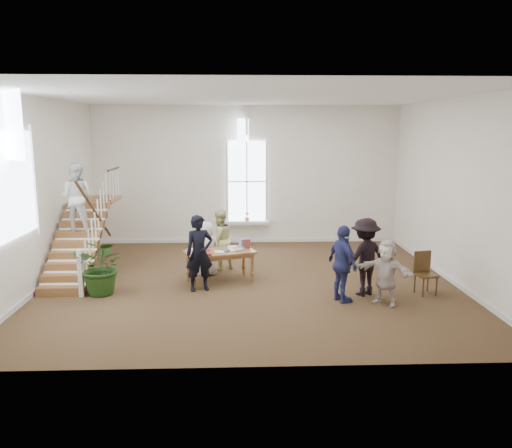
{
  "coord_description": "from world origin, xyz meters",
  "views": [
    {
      "loc": [
        -0.31,
        -11.9,
        3.74
      ],
      "look_at": [
        0.15,
        0.4,
        1.39
      ],
      "focal_mm": 35.0,
      "sensor_mm": 36.0,
      "label": 1
    }
  ],
  "objects_px": {
    "police_officer": "(199,253)",
    "elderly_woman": "(207,249)",
    "woman_cluster_a": "(343,264)",
    "woman_cluster_c": "(386,272)",
    "library_table": "(219,254)",
    "floor_plant": "(103,266)",
    "side_chair": "(424,270)",
    "person_yellow": "(219,240)",
    "woman_cluster_b": "(365,257)"
  },
  "relations": [
    {
      "from": "police_officer",
      "to": "woman_cluster_b",
      "type": "distance_m",
      "value": 3.81
    },
    {
      "from": "elderly_woman",
      "to": "police_officer",
      "type": "bearing_deg",
      "value": 61.34
    },
    {
      "from": "elderly_woman",
      "to": "woman_cluster_a",
      "type": "xyz_separation_m",
      "value": [
        3.08,
        -2.15,
        0.15
      ]
    },
    {
      "from": "library_table",
      "to": "woman_cluster_a",
      "type": "xyz_separation_m",
      "value": [
        2.74,
        -1.55,
        0.15
      ]
    },
    {
      "from": "elderly_woman",
      "to": "woman_cluster_b",
      "type": "xyz_separation_m",
      "value": [
        3.68,
        -1.7,
        0.19
      ]
    },
    {
      "from": "woman_cluster_b",
      "to": "floor_plant",
      "type": "height_order",
      "value": "woman_cluster_b"
    },
    {
      "from": "elderly_woman",
      "to": "woman_cluster_a",
      "type": "relative_size",
      "value": 0.82
    },
    {
      "from": "police_officer",
      "to": "elderly_woman",
      "type": "relative_size",
      "value": 1.27
    },
    {
      "from": "woman_cluster_b",
      "to": "side_chair",
      "type": "xyz_separation_m",
      "value": [
        1.41,
        0.05,
        -0.35
      ]
    },
    {
      "from": "library_table",
      "to": "woman_cluster_b",
      "type": "height_order",
      "value": "woman_cluster_b"
    },
    {
      "from": "elderly_woman",
      "to": "woman_cluster_a",
      "type": "bearing_deg",
      "value": 120.97
    },
    {
      "from": "woman_cluster_c",
      "to": "person_yellow",
      "type": "bearing_deg",
      "value": -178.65
    },
    {
      "from": "woman_cluster_b",
      "to": "woman_cluster_a",
      "type": "bearing_deg",
      "value": 9.61
    },
    {
      "from": "elderly_woman",
      "to": "side_chair",
      "type": "xyz_separation_m",
      "value": [
        5.09,
        -1.65,
        -0.16
      ]
    },
    {
      "from": "floor_plant",
      "to": "side_chair",
      "type": "relative_size",
      "value": 1.35
    },
    {
      "from": "floor_plant",
      "to": "woman_cluster_a",
      "type": "bearing_deg",
      "value": -7.28
    },
    {
      "from": "library_table",
      "to": "police_officer",
      "type": "distance_m",
      "value": 0.8
    },
    {
      "from": "elderly_woman",
      "to": "woman_cluster_c",
      "type": "bearing_deg",
      "value": 125.33
    },
    {
      "from": "person_yellow",
      "to": "police_officer",
      "type": "bearing_deg",
      "value": 43.67
    },
    {
      "from": "police_officer",
      "to": "woman_cluster_c",
      "type": "height_order",
      "value": "police_officer"
    },
    {
      "from": "woman_cluster_a",
      "to": "side_chair",
      "type": "relative_size",
      "value": 1.75
    },
    {
      "from": "person_yellow",
      "to": "elderly_woman",
      "type": "bearing_deg",
      "value": 25.58
    },
    {
      "from": "police_officer",
      "to": "floor_plant",
      "type": "xyz_separation_m",
      "value": [
        -2.19,
        -0.22,
        -0.24
      ]
    },
    {
      "from": "police_officer",
      "to": "floor_plant",
      "type": "bearing_deg",
      "value": 166.51
    },
    {
      "from": "library_table",
      "to": "woman_cluster_b",
      "type": "xyz_separation_m",
      "value": [
        3.34,
        -1.1,
        0.19
      ]
    },
    {
      "from": "person_yellow",
      "to": "side_chair",
      "type": "bearing_deg",
      "value": 122.33
    },
    {
      "from": "person_yellow",
      "to": "woman_cluster_c",
      "type": "distance_m",
      "value": 4.66
    },
    {
      "from": "police_officer",
      "to": "woman_cluster_b",
      "type": "relative_size",
      "value": 1.01
    },
    {
      "from": "woman_cluster_a",
      "to": "floor_plant",
      "type": "bearing_deg",
      "value": 61.18
    },
    {
      "from": "police_officer",
      "to": "floor_plant",
      "type": "height_order",
      "value": "police_officer"
    },
    {
      "from": "library_table",
      "to": "floor_plant",
      "type": "relative_size",
      "value": 1.41
    },
    {
      "from": "side_chair",
      "to": "person_yellow",
      "type": "bearing_deg",
      "value": 143.41
    },
    {
      "from": "woman_cluster_b",
      "to": "police_officer",
      "type": "bearing_deg",
      "value": -34.08
    },
    {
      "from": "woman_cluster_b",
      "to": "floor_plant",
      "type": "distance_m",
      "value": 5.98
    },
    {
      "from": "elderly_woman",
      "to": "side_chair",
      "type": "height_order",
      "value": "elderly_woman"
    },
    {
      "from": "woman_cluster_a",
      "to": "side_chair",
      "type": "bearing_deg",
      "value": -97.64
    },
    {
      "from": "elderly_woman",
      "to": "woman_cluster_b",
      "type": "bearing_deg",
      "value": 131.09
    },
    {
      "from": "police_officer",
      "to": "elderly_woman",
      "type": "bearing_deg",
      "value": 66.3
    },
    {
      "from": "woman_cluster_a",
      "to": "woman_cluster_c",
      "type": "xyz_separation_m",
      "value": [
        0.9,
        -0.2,
        -0.14
      ]
    },
    {
      "from": "library_table",
      "to": "side_chair",
      "type": "bearing_deg",
      "value": -31.3
    },
    {
      "from": "woman_cluster_a",
      "to": "library_table",
      "type": "bearing_deg",
      "value": 39.01
    },
    {
      "from": "elderly_woman",
      "to": "side_chair",
      "type": "distance_m",
      "value": 5.35
    },
    {
      "from": "elderly_woman",
      "to": "woman_cluster_b",
      "type": "height_order",
      "value": "woman_cluster_b"
    },
    {
      "from": "person_yellow",
      "to": "floor_plant",
      "type": "relative_size",
      "value": 1.25
    },
    {
      "from": "woman_cluster_a",
      "to": "floor_plant",
      "type": "distance_m",
      "value": 5.42
    },
    {
      "from": "woman_cluster_b",
      "to": "floor_plant",
      "type": "xyz_separation_m",
      "value": [
        -5.97,
        0.24,
        -0.23
      ]
    },
    {
      "from": "woman_cluster_a",
      "to": "woman_cluster_c",
      "type": "relative_size",
      "value": 1.2
    },
    {
      "from": "woman_cluster_a",
      "to": "person_yellow",
      "type": "bearing_deg",
      "value": 24.8
    },
    {
      "from": "person_yellow",
      "to": "woman_cluster_a",
      "type": "xyz_separation_m",
      "value": [
        2.78,
        -2.65,
        0.03
      ]
    },
    {
      "from": "library_table",
      "to": "woman_cluster_a",
      "type": "distance_m",
      "value": 3.15
    }
  ]
}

